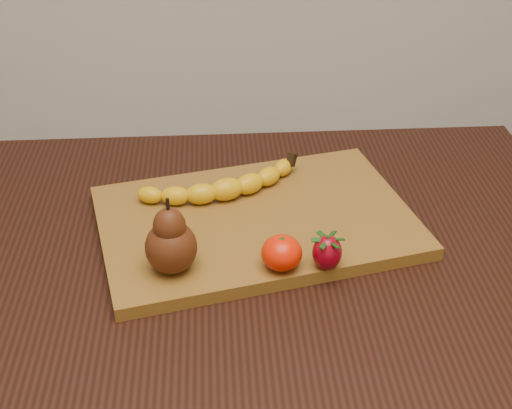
{
  "coord_description": "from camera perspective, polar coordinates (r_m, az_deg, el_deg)",
  "views": [
    {
      "loc": [
        -0.04,
        -0.82,
        1.36
      ],
      "look_at": [
        0.01,
        0.05,
        0.8
      ],
      "focal_mm": 50.0,
      "sensor_mm": 36.0,
      "label": 1
    }
  ],
  "objects": [
    {
      "name": "table",
      "position": [
        1.08,
        -0.59,
        -7.57
      ],
      "size": [
        1.0,
        0.7,
        0.76
      ],
      "color": "black",
      "rests_on": "ground"
    },
    {
      "name": "mandarin",
      "position": [
        0.93,
        2.07,
        -3.89
      ],
      "size": [
        0.07,
        0.07,
        0.05
      ],
      "primitive_type": "ellipsoid",
      "rotation": [
        0.0,
        0.0,
        0.23
      ],
      "color": "red",
      "rests_on": "cutting_board"
    },
    {
      "name": "banana",
      "position": [
        1.07,
        -2.38,
        1.22
      ],
      "size": [
        0.23,
        0.12,
        0.03
      ],
      "primitive_type": null,
      "rotation": [
        0.0,
        0.0,
        0.32
      ],
      "color": "#ECB40B",
      "rests_on": "cutting_board"
    },
    {
      "name": "pear",
      "position": [
        0.92,
        -6.89,
        -2.44
      ],
      "size": [
        0.08,
        0.08,
        0.11
      ],
      "primitive_type": null,
      "rotation": [
        0.0,
        0.0,
        0.27
      ],
      "color": "#4F230C",
      "rests_on": "cutting_board"
    },
    {
      "name": "strawberry",
      "position": [
        0.94,
        5.72,
        -3.74
      ],
      "size": [
        0.04,
        0.04,
        0.05
      ],
      "primitive_type": null,
      "rotation": [
        0.0,
        0.0,
        -0.03
      ],
      "color": "maroon",
      "rests_on": "cutting_board"
    },
    {
      "name": "cutting_board",
      "position": [
        1.05,
        -0.0,
        -1.38
      ],
      "size": [
        0.51,
        0.39,
        0.02
      ],
      "primitive_type": "cube",
      "rotation": [
        0.0,
        0.0,
        0.22
      ],
      "color": "brown",
      "rests_on": "table"
    }
  ]
}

